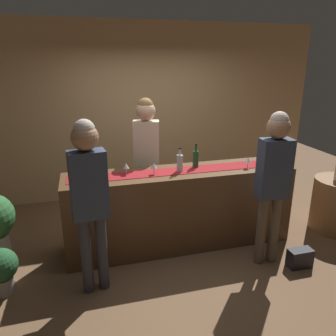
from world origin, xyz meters
TOP-DOWN VIEW (x-y plane):
  - ground_plane at (0.00, 0.00)m, footprint 10.00×10.00m
  - back_wall at (0.00, 1.90)m, footprint 6.00×0.12m
  - bar_counter at (0.00, 0.00)m, footprint 2.82×0.60m
  - counter_runner_cloth at (0.00, 0.00)m, footprint 2.68×0.28m
  - wine_bottle_amber at (1.17, 0.02)m, footprint 0.07×0.07m
  - wine_bottle_clear at (-0.02, -0.03)m, footprint 0.07×0.07m
  - wine_bottle_green at (0.22, 0.08)m, footprint 0.07×0.07m
  - wine_glass_near_customer at (0.83, -0.12)m, footprint 0.07×0.07m
  - wine_glass_mid_counter at (-0.34, -0.05)m, footprint 0.07×0.07m
  - wine_glass_far_end at (-0.66, 0.03)m, footprint 0.07×0.07m
  - bartender at (-0.30, 0.58)m, footprint 0.38×0.27m
  - customer_sipping at (0.86, -0.65)m, footprint 0.36×0.25m
  - customer_browsing at (-1.10, -0.63)m, footprint 0.36×0.25m
  - potted_plant_small at (-2.02, -0.45)m, footprint 0.34×0.34m
  - handbag at (1.19, -0.85)m, footprint 0.28×0.14m

SIDE VIEW (x-z plane):
  - ground_plane at x=0.00m, z-range 0.00..0.00m
  - handbag at x=1.19m, z-range 0.00..0.22m
  - potted_plant_small at x=-2.02m, z-range 0.04..0.54m
  - bar_counter at x=0.00m, z-range 0.00..1.00m
  - counter_runner_cloth at x=0.00m, z-range 1.00..1.01m
  - wine_glass_near_customer at x=0.83m, z-range 1.03..1.18m
  - wine_glass_mid_counter at x=-0.34m, z-range 1.03..1.18m
  - wine_glass_far_end at x=-0.66m, z-range 1.03..1.18m
  - wine_bottle_amber at x=1.17m, z-range 0.96..1.27m
  - wine_bottle_clear at x=-0.02m, z-range 0.96..1.27m
  - wine_bottle_green at x=0.22m, z-range 0.96..1.27m
  - customer_sipping at x=0.86m, z-range 0.22..2.01m
  - customer_browsing at x=-1.10m, z-range 0.23..2.01m
  - bartender at x=-0.30m, z-range 0.24..2.07m
  - back_wall at x=0.00m, z-range 0.00..2.90m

